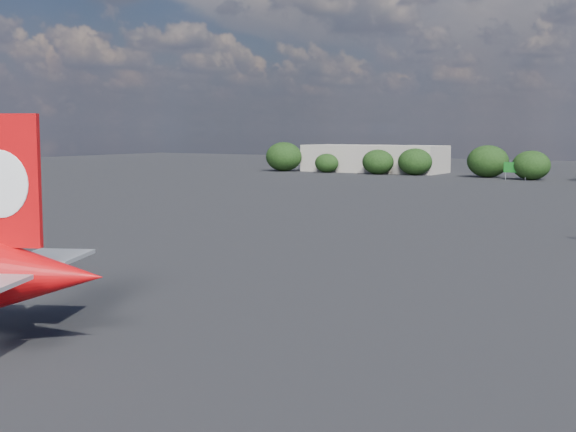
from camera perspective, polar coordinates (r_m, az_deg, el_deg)
The scene contains 3 objects.
ground at distance 95.25m, azimuth 7.03°, elevation -1.58°, with size 500.00×500.00×0.00m, color black.
terminal_building at distance 241.65m, azimuth 6.15°, elevation 4.08°, with size 42.00×16.00×8.00m.
highway_sign at distance 210.00m, azimuth 15.88°, elevation 3.32°, with size 6.00×0.30×4.50m.
Camera 1 is at (39.37, -25.77, 12.83)m, focal length 50.00 mm.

